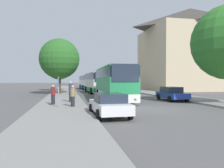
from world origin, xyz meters
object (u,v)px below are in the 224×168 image
Objects in this scene: bus_front at (113,83)px; pedestrian_walking_back at (53,95)px; parked_car_left_curb at (109,104)px; pedestrian_waiting_near at (73,96)px; tree_left_far at (59,59)px; bus_stop_sign at (58,88)px; bus_middle at (96,82)px; parked_car_right_near at (172,93)px; bus_rear at (87,82)px; pedestrian_waiting_far at (71,91)px; tree_left_near at (59,66)px.

pedestrian_walking_back is (-5.94, -4.30, -0.90)m from bus_front.
parked_car_left_curb is 4.53m from pedestrian_waiting_near.
tree_left_far is at bearing 97.54° from parked_car_left_curb.
bus_front is at bearing 49.29° from bus_stop_sign.
bus_front is 13.84m from bus_middle.
parked_car_left_curb is at bearing 45.29° from parked_car_right_near.
bus_rear is 31.89m from pedestrian_waiting_far.
bus_front is 10.45m from parked_car_left_curb.
parked_car_right_near is 2.68× the size of pedestrian_walking_back.
pedestrian_waiting_far is 0.23× the size of tree_left_far.
bus_middle is 20.39m from pedestrian_waiting_near.
bus_front is 1.59× the size of tree_left_near.
parked_car_left_curb is at bearing -77.84° from pedestrian_waiting_near.
bus_front is 7.39× the size of pedestrian_waiting_near.
parked_car_right_near is 11.04m from pedestrian_waiting_near.
bus_stop_sign reaches higher than parked_car_right_near.
tree_left_near is (-6.26, 21.45, 3.05)m from bus_front.
tree_left_far reaches higher than bus_middle.
bus_rear is at bearing -14.62° from pedestrian_walking_back.
tree_left_far is at bearing 120.97° from bus_front.
bus_front is at bearing -73.73° from tree_left_near.
bus_rear reaches higher than pedestrian_waiting_near.
bus_stop_sign is 0.30× the size of tree_left_near.
pedestrian_waiting_far is at bearing -107.23° from bus_middle.
bus_stop_sign is at bearing -128.54° from bus_front.
tree_left_far reaches higher than bus_front.
bus_stop_sign is at bearing -88.30° from tree_left_near.
parked_car_left_curb is (-2.33, -23.95, -1.06)m from bus_middle.
pedestrian_walking_back is at bearing 116.60° from pedestrian_waiting_near.
tree_left_far is (-0.44, 17.00, 3.76)m from bus_stop_sign.
bus_middle reaches higher than pedestrian_waiting_far.
tree_left_far is at bearing -109.49° from bus_rear.
bus_front is at bearing -91.79° from bus_middle.
bus_rear is at bearing 51.39° from tree_left_near.
pedestrian_waiting_near is at bearing -86.14° from tree_left_near.
pedestrian_waiting_near is 0.20× the size of tree_left_far.
pedestrian_waiting_near is 1.00× the size of pedestrian_walking_back.
pedestrian_waiting_far is 13.87m from tree_left_far.
parked_car_left_curb is at bearing -95.45° from bus_rear.
bus_stop_sign is at bearing 179.21° from pedestrian_waiting_near.
bus_middle is at bearing -91.86° from bus_rear.
tree_left_near is (-12.08, 23.34, 4.16)m from parked_car_right_near.
pedestrian_waiting_far is (-4.49, -2.46, -0.75)m from bus_front.
tree_left_far is (-1.39, 13.15, 4.20)m from pedestrian_waiting_far.
bus_rear is 19.64m from tree_left_far.
tree_left_far is at bearing -46.86° from parked_car_right_near.
bus_rear is 35.46m from pedestrian_waiting_near.
pedestrian_waiting_near is at bearing -104.32° from bus_middle.
pedestrian_waiting_far is (-2.11, 7.65, 0.38)m from parked_car_left_curb.
bus_stop_sign is 0.27× the size of tree_left_far.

